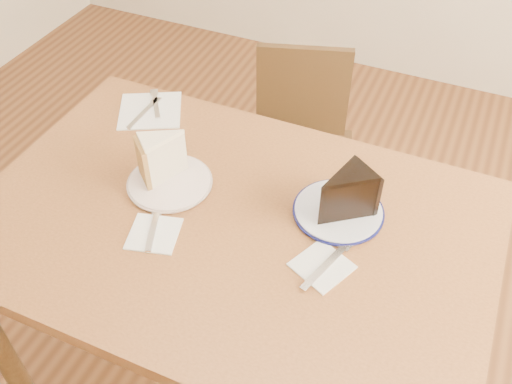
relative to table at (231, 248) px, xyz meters
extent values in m
plane|color=#452512|center=(0.00, 0.00, -0.65)|extent=(4.00, 4.00, 0.00)
cube|color=#5A3218|center=(0.00, 0.00, 0.08)|extent=(1.20, 0.80, 0.04)
cylinder|color=#372210|center=(-0.54, 0.34, -0.30)|extent=(0.06, 0.06, 0.71)
cylinder|color=#372210|center=(0.54, 0.34, -0.30)|extent=(0.06, 0.06, 0.71)
cube|color=black|center=(-0.05, 0.62, -0.25)|extent=(0.47, 0.47, 0.04)
cylinder|color=black|center=(0.06, 0.82, -0.46)|extent=(0.03, 0.03, 0.39)
cylinder|color=black|center=(-0.25, 0.72, -0.46)|extent=(0.03, 0.03, 0.39)
cylinder|color=black|center=(0.15, 0.51, -0.46)|extent=(0.03, 0.03, 0.39)
cylinder|color=black|center=(-0.15, 0.42, -0.46)|extent=(0.03, 0.03, 0.39)
cube|color=black|center=(-0.10, 0.78, -0.06)|extent=(0.31, 0.12, 0.34)
cylinder|color=silver|center=(-0.19, 0.05, 0.10)|extent=(0.20, 0.20, 0.01)
cylinder|color=white|center=(0.22, 0.12, 0.10)|extent=(0.20, 0.20, 0.01)
cube|color=white|center=(-0.14, -0.11, 0.10)|extent=(0.13, 0.13, 0.00)
cube|color=white|center=(0.24, -0.04, 0.10)|extent=(0.14, 0.14, 0.00)
cube|color=white|center=(-0.39, 0.29, 0.10)|extent=(0.23, 0.23, 0.00)
cube|color=silver|center=(-0.15, -0.10, 0.10)|extent=(0.06, 0.14, 0.00)
cube|color=silver|center=(0.25, -0.04, 0.10)|extent=(0.07, 0.17, 0.00)
cube|color=white|center=(-0.39, 0.32, 0.10)|extent=(0.09, 0.12, 0.00)
cube|color=silver|center=(-0.40, 0.27, 0.10)|extent=(0.01, 0.16, 0.00)
camera|label=1|loc=(0.42, -0.80, 1.07)|focal=40.00mm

